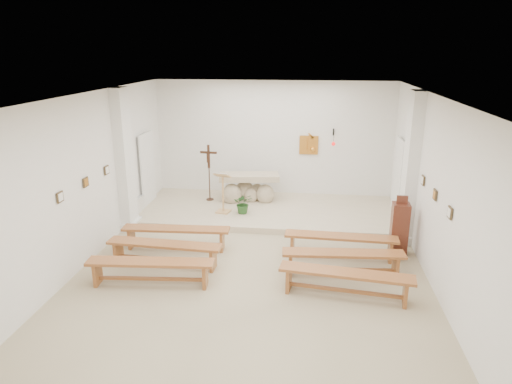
# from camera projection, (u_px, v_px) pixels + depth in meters

# --- Properties ---
(ground) EXTENTS (7.00, 10.00, 0.00)m
(ground) POSITION_uv_depth(u_px,v_px,m) (251.00, 271.00, 9.31)
(ground) COLOR tan
(ground) RESTS_ON ground
(wall_left) EXTENTS (0.02, 10.00, 3.50)m
(wall_left) POSITION_uv_depth(u_px,v_px,m) (80.00, 183.00, 9.19)
(wall_left) COLOR white
(wall_left) RESTS_ON ground
(wall_right) EXTENTS (0.02, 10.00, 3.50)m
(wall_right) POSITION_uv_depth(u_px,v_px,m) (439.00, 196.00, 8.38)
(wall_right) COLOR white
(wall_right) RESTS_ON ground
(wall_back) EXTENTS (7.00, 0.02, 3.50)m
(wall_back) POSITION_uv_depth(u_px,v_px,m) (273.00, 141.00, 13.51)
(wall_back) COLOR white
(wall_back) RESTS_ON ground
(ceiling) EXTENTS (7.00, 10.00, 0.02)m
(ceiling) POSITION_uv_depth(u_px,v_px,m) (251.00, 98.00, 8.27)
(ceiling) COLOR silver
(ceiling) RESTS_ON wall_back
(sanctuary_platform) EXTENTS (6.98, 3.00, 0.15)m
(sanctuary_platform) POSITION_uv_depth(u_px,v_px,m) (268.00, 211.00, 12.60)
(sanctuary_platform) COLOR beige
(sanctuary_platform) RESTS_ON ground
(pilaster_left) EXTENTS (0.26, 0.55, 3.50)m
(pilaster_left) POSITION_uv_depth(u_px,v_px,m) (125.00, 161.00, 11.07)
(pilaster_left) COLOR white
(pilaster_left) RESTS_ON ground
(pilaster_right) EXTENTS (0.26, 0.55, 3.50)m
(pilaster_right) POSITION_uv_depth(u_px,v_px,m) (411.00, 169.00, 10.29)
(pilaster_right) COLOR white
(pilaster_right) RESTS_ON ground
(gold_wall_relief) EXTENTS (0.55, 0.04, 0.55)m
(gold_wall_relief) POSITION_uv_depth(u_px,v_px,m) (309.00, 145.00, 13.39)
(gold_wall_relief) COLOR orange
(gold_wall_relief) RESTS_ON wall_back
(sanctuary_lamp) EXTENTS (0.11, 0.36, 0.44)m
(sanctuary_lamp) POSITION_uv_depth(u_px,v_px,m) (333.00, 142.00, 13.02)
(sanctuary_lamp) COLOR black
(sanctuary_lamp) RESTS_ON wall_back
(station_frame_left_front) EXTENTS (0.03, 0.20, 0.20)m
(station_frame_left_front) POSITION_uv_depth(u_px,v_px,m) (60.00, 197.00, 8.44)
(station_frame_left_front) COLOR #45341E
(station_frame_left_front) RESTS_ON wall_left
(station_frame_left_mid) EXTENTS (0.03, 0.20, 0.20)m
(station_frame_left_mid) POSITION_uv_depth(u_px,v_px,m) (86.00, 182.00, 9.39)
(station_frame_left_mid) COLOR #45341E
(station_frame_left_mid) RESTS_ON wall_left
(station_frame_left_rear) EXTENTS (0.03, 0.20, 0.20)m
(station_frame_left_rear) POSITION_uv_depth(u_px,v_px,m) (107.00, 170.00, 10.34)
(station_frame_left_rear) COLOR #45341E
(station_frame_left_rear) RESTS_ON wall_left
(station_frame_right_front) EXTENTS (0.03, 0.20, 0.20)m
(station_frame_right_front) POSITION_uv_depth(u_px,v_px,m) (450.00, 213.00, 7.63)
(station_frame_right_front) COLOR #45341E
(station_frame_right_front) RESTS_ON wall_right
(station_frame_right_mid) EXTENTS (0.03, 0.20, 0.20)m
(station_frame_right_mid) POSITION_uv_depth(u_px,v_px,m) (435.00, 195.00, 8.58)
(station_frame_right_mid) COLOR #45341E
(station_frame_right_mid) RESTS_ON wall_right
(station_frame_right_rear) EXTENTS (0.03, 0.20, 0.20)m
(station_frame_right_rear) POSITION_uv_depth(u_px,v_px,m) (423.00, 180.00, 9.53)
(station_frame_right_rear) COLOR #45341E
(station_frame_right_rear) RESTS_ON wall_right
(radiator_left) EXTENTS (0.10, 0.85, 0.52)m
(radiator_left) POSITION_uv_depth(u_px,v_px,m) (138.00, 208.00, 12.19)
(radiator_left) COLOR silver
(radiator_left) RESTS_ON ground
(radiator_right) EXTENTS (0.10, 0.85, 0.52)m
(radiator_right) POSITION_uv_depth(u_px,v_px,m) (401.00, 220.00, 11.39)
(radiator_right) COLOR silver
(radiator_right) RESTS_ON ground
(altar) EXTENTS (1.76, 0.88, 0.87)m
(altar) POSITION_uv_depth(u_px,v_px,m) (249.00, 189.00, 13.11)
(altar) COLOR #C8B398
(altar) RESTS_ON sanctuary_platform
(lectern) EXTENTS (0.46, 0.41, 1.13)m
(lectern) POSITION_uv_depth(u_px,v_px,m) (223.00, 192.00, 12.09)
(lectern) COLOR tan
(lectern) RESTS_ON sanctuary_platform
(crucifix_stand) EXTENTS (0.49, 0.21, 1.62)m
(crucifix_stand) POSITION_uv_depth(u_px,v_px,m) (209.00, 169.00, 13.00)
(crucifix_stand) COLOR #3C2113
(crucifix_stand) RESTS_ON sanctuary_platform
(potted_plant) EXTENTS (0.56, 0.50, 0.55)m
(potted_plant) POSITION_uv_depth(u_px,v_px,m) (243.00, 203.00, 12.12)
(potted_plant) COLOR #244F1F
(potted_plant) RESTS_ON sanctuary_platform
(donation_pedestal) EXTENTS (0.37, 0.37, 1.35)m
(donation_pedestal) POSITION_uv_depth(u_px,v_px,m) (399.00, 229.00, 9.96)
(donation_pedestal) COLOR #562718
(donation_pedestal) RESTS_ON ground
(bench_left_front) EXTENTS (2.43, 0.50, 0.51)m
(bench_left_front) POSITION_uv_depth(u_px,v_px,m) (176.00, 233.00, 10.27)
(bench_left_front) COLOR #9E602D
(bench_left_front) RESTS_ON ground
(bench_right_front) EXTENTS (2.43, 0.49, 0.51)m
(bench_right_front) POSITION_uv_depth(u_px,v_px,m) (341.00, 241.00, 9.84)
(bench_right_front) COLOR #9E602D
(bench_right_front) RESTS_ON ground
(bench_left_second) EXTENTS (2.43, 0.52, 0.51)m
(bench_left_second) POSITION_uv_depth(u_px,v_px,m) (164.00, 248.00, 9.47)
(bench_left_second) COLOR #9E602D
(bench_left_second) RESTS_ON ground
(bench_right_second) EXTENTS (2.43, 0.55, 0.51)m
(bench_right_second) POSITION_uv_depth(u_px,v_px,m) (343.00, 258.00, 9.04)
(bench_right_second) COLOR #9E602D
(bench_right_second) RESTS_ON ground
(bench_left_third) EXTENTS (2.44, 0.57, 0.51)m
(bench_left_third) POSITION_uv_depth(u_px,v_px,m) (151.00, 267.00, 8.66)
(bench_left_third) COLOR #9E602D
(bench_left_third) RESTS_ON ground
(bench_right_third) EXTENTS (2.44, 0.68, 0.51)m
(bench_right_third) POSITION_uv_depth(u_px,v_px,m) (346.00, 278.00, 8.24)
(bench_right_third) COLOR #9E602D
(bench_right_third) RESTS_ON ground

